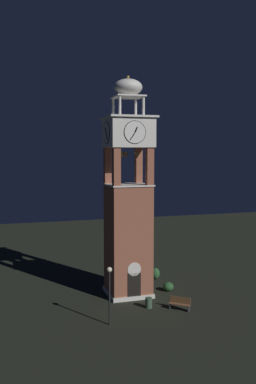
# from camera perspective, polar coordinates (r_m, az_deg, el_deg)

# --- Properties ---
(ground) EXTENTS (80.00, 80.00, 0.00)m
(ground) POSITION_cam_1_polar(r_m,az_deg,el_deg) (37.20, 0.00, -13.27)
(ground) COLOR black
(clock_tower) EXTENTS (3.89, 3.89, 17.91)m
(clock_tower) POSITION_cam_1_polar(r_m,az_deg,el_deg) (35.56, 0.00, -2.10)
(clock_tower) COLOR #93543D
(clock_tower) RESTS_ON ground
(park_bench) EXTENTS (1.48, 1.40, 0.95)m
(park_bench) POSITION_cam_1_polar(r_m,az_deg,el_deg) (33.83, 6.82, -14.35)
(park_bench) COLOR brown
(park_bench) RESTS_ON ground
(lamp_post) EXTENTS (0.36, 0.36, 4.06)m
(lamp_post) POSITION_cam_1_polar(r_m,az_deg,el_deg) (30.17, -2.46, -12.14)
(lamp_post) COLOR black
(lamp_post) RESTS_ON ground
(trash_bin) EXTENTS (0.52, 0.52, 0.80)m
(trash_bin) POSITION_cam_1_polar(r_m,az_deg,el_deg) (34.03, 2.73, -14.35)
(trash_bin) COLOR #38513D
(trash_bin) RESTS_ON ground
(shrub_near_entry) EXTENTS (0.90, 0.90, 0.77)m
(shrub_near_entry) POSITION_cam_1_polar(r_m,az_deg,el_deg) (37.98, 5.32, -12.29)
(shrub_near_entry) COLOR #28562D
(shrub_near_entry) RESTS_ON ground
(shrub_left_of_tower) EXTENTS (0.81, 0.81, 1.07)m
(shrub_left_of_tower) POSITION_cam_1_polar(r_m,az_deg,el_deg) (41.21, 3.62, -10.65)
(shrub_left_of_tower) COLOR #28562D
(shrub_left_of_tower) RESTS_ON ground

